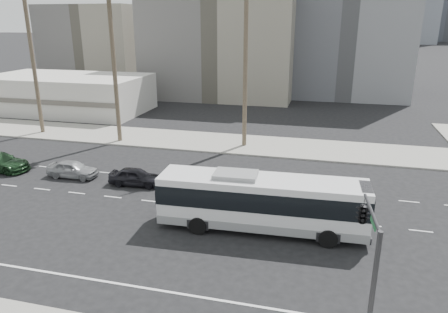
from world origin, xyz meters
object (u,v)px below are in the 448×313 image
(car_a, at_px, (135,177))
(traffic_signal, at_px, (364,219))
(city_bus, at_px, (262,201))
(car_b, at_px, (73,169))

(car_a, height_order, traffic_signal, traffic_signal)
(city_bus, height_order, car_b, city_bus)
(traffic_signal, bearing_deg, car_a, 137.78)
(city_bus, relative_size, car_a, 3.09)
(city_bus, height_order, traffic_signal, traffic_signal)
(city_bus, distance_m, car_b, 17.34)
(traffic_signal, bearing_deg, city_bus, 120.11)
(car_a, distance_m, car_b, 5.78)
(car_a, relative_size, car_b, 0.99)
(car_a, bearing_deg, traffic_signal, -131.43)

